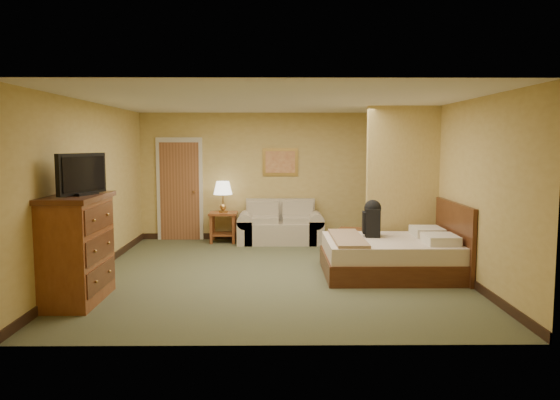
{
  "coord_description": "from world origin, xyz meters",
  "views": [
    {
      "loc": [
        0.01,
        -8.2,
        1.99
      ],
      "look_at": [
        0.09,
        0.6,
        1.07
      ],
      "focal_mm": 35.0,
      "sensor_mm": 36.0,
      "label": 1
    }
  ],
  "objects_px": {
    "dresser": "(77,248)",
    "bed": "(395,255)",
    "loveseat": "(280,229)",
    "coffee_table": "(355,236)"
  },
  "relations": [
    {
      "from": "coffee_table",
      "to": "loveseat",
      "type": "bearing_deg",
      "value": 142.5
    },
    {
      "from": "dresser",
      "to": "bed",
      "type": "bearing_deg",
      "value": 17.71
    },
    {
      "from": "coffee_table",
      "to": "bed",
      "type": "height_order",
      "value": "bed"
    },
    {
      "from": "coffee_table",
      "to": "bed",
      "type": "xyz_separation_m",
      "value": [
        0.36,
        -1.64,
        -0.0
      ]
    },
    {
      "from": "loveseat",
      "to": "coffee_table",
      "type": "bearing_deg",
      "value": -37.5
    },
    {
      "from": "coffee_table",
      "to": "dresser",
      "type": "relative_size",
      "value": 0.63
    },
    {
      "from": "bed",
      "to": "dresser",
      "type": "bearing_deg",
      "value": -162.29
    },
    {
      "from": "coffee_table",
      "to": "dresser",
      "type": "xyz_separation_m",
      "value": [
        -3.93,
        -3.01,
        0.38
      ]
    },
    {
      "from": "loveseat",
      "to": "coffee_table",
      "type": "distance_m",
      "value": 1.69
    },
    {
      "from": "coffee_table",
      "to": "bed",
      "type": "distance_m",
      "value": 1.68
    }
  ]
}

